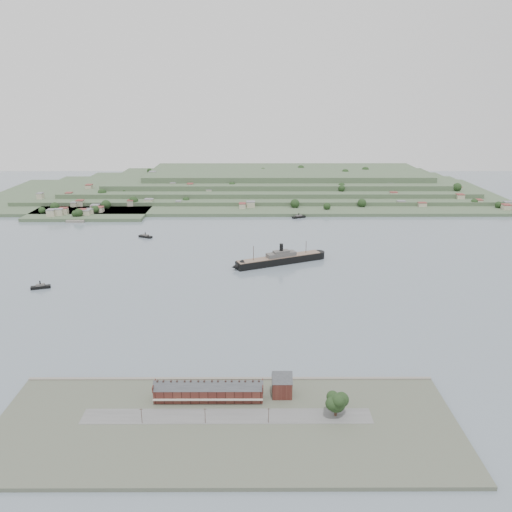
{
  "coord_description": "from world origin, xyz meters",
  "views": [
    {
      "loc": [
        13.39,
        -386.75,
        151.3
      ],
      "look_at": [
        14.73,
        30.0,
        13.76
      ],
      "focal_mm": 35.0,
      "sensor_mm": 36.0,
      "label": 1
    }
  ],
  "objects_px": {
    "fig_tree": "(337,402)",
    "terrace_row": "(209,391)",
    "steamship": "(277,260)",
    "tugboat": "(41,287)",
    "gabled_building": "(282,384)"
  },
  "relations": [
    {
      "from": "terrace_row",
      "to": "tugboat",
      "type": "xyz_separation_m",
      "value": [
        -149.53,
        156.14,
        -5.2
      ]
    },
    {
      "from": "gabled_building",
      "to": "fig_tree",
      "type": "relative_size",
      "value": 1.08
    },
    {
      "from": "terrace_row",
      "to": "tugboat",
      "type": "bearing_deg",
      "value": 133.76
    },
    {
      "from": "terrace_row",
      "to": "gabled_building",
      "type": "xyz_separation_m",
      "value": [
        37.5,
        4.02,
        1.34
      ]
    },
    {
      "from": "fig_tree",
      "to": "steamship",
      "type": "bearing_deg",
      "value": 94.61
    },
    {
      "from": "steamship",
      "to": "fig_tree",
      "type": "xyz_separation_m",
      "value": [
        18.56,
        -230.01,
        5.79
      ]
    },
    {
      "from": "gabled_building",
      "to": "fig_tree",
      "type": "distance_m",
      "value": 31.21
    },
    {
      "from": "gabled_building",
      "to": "fig_tree",
      "type": "bearing_deg",
      "value": -35.46
    },
    {
      "from": "fig_tree",
      "to": "terrace_row",
      "type": "bearing_deg",
      "value": 167.4
    },
    {
      "from": "steamship",
      "to": "fig_tree",
      "type": "relative_size",
      "value": 6.84
    },
    {
      "from": "steamship",
      "to": "fig_tree",
      "type": "height_order",
      "value": "steamship"
    },
    {
      "from": "terrace_row",
      "to": "gabled_building",
      "type": "relative_size",
      "value": 3.95
    },
    {
      "from": "terrace_row",
      "to": "steamship",
      "type": "relative_size",
      "value": 0.62
    },
    {
      "from": "steamship",
      "to": "tugboat",
      "type": "bearing_deg",
      "value": -162.85
    },
    {
      "from": "steamship",
      "to": "tugboat",
      "type": "height_order",
      "value": "steamship"
    }
  ]
}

